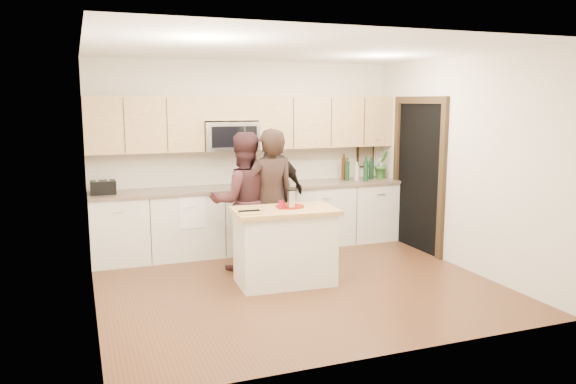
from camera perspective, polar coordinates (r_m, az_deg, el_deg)
name	(u,v)px	position (r m, az deg, el deg)	size (l,w,h in m)	color
floor	(297,284)	(6.70, 0.92, -9.36)	(4.50, 4.50, 0.00)	#57301D
room_shell	(297,137)	(6.36, 0.97, 5.57)	(4.52, 4.02, 2.71)	beige
back_cabinetry	(254,218)	(8.12, -3.47, -2.62)	(4.50, 0.66, 0.94)	beige
upper_cabinetry	(252,122)	(8.10, -3.64, 7.14)	(4.50, 0.33, 0.75)	tan
microwave	(230,136)	(7.98, -5.92, 5.69)	(0.76, 0.41, 0.40)	silver
doorway	(419,170)	(8.25, 13.14, 2.18)	(0.06, 1.25, 2.20)	black
framed_picture	(365,155)	(9.02, 7.85, 3.70)	(0.30, 0.03, 0.38)	black
dish_towel	(190,202)	(7.65, -9.88, -0.96)	(0.34, 0.60, 0.48)	white
island	(285,246)	(6.62, -0.33, -5.49)	(1.24, 0.77, 0.90)	beige
red_plate	(290,206)	(6.62, 0.19, -1.46)	(0.34, 0.34, 0.02)	maroon
box_grater	(291,198)	(6.49, 0.31, -0.62)	(0.08, 0.06, 0.21)	silver
drink_glass	(281,205)	(6.49, -0.70, -1.30)	(0.06, 0.06, 0.10)	maroon
cutting_board	(250,213)	(6.25, -3.90, -2.13)	(0.23, 0.20, 0.02)	tan
tongs	(249,211)	(6.28, -3.98, -1.91)	(0.24, 0.03, 0.02)	black
knife	(256,211)	(6.30, -3.29, -1.93)	(0.21, 0.02, 0.01)	silver
toaster	(103,187)	(7.66, -18.27, 0.44)	(0.32, 0.23, 0.18)	black
bottle_cluster	(362,169)	(8.67, 7.51, 2.37)	(0.70, 0.33, 0.40)	black
orchid	(382,164)	(8.88, 9.50, 2.79)	(0.24, 0.20, 0.44)	#35702D
woman_left	(270,201)	(7.03, -1.81, -0.91)	(0.66, 0.43, 1.80)	black
woman_center	(243,202)	(7.12, -4.58, -0.97)	(0.85, 0.67, 1.76)	#341A1C
woman_right	(273,195)	(7.55, -1.52, -0.28)	(1.04, 0.43, 1.78)	black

